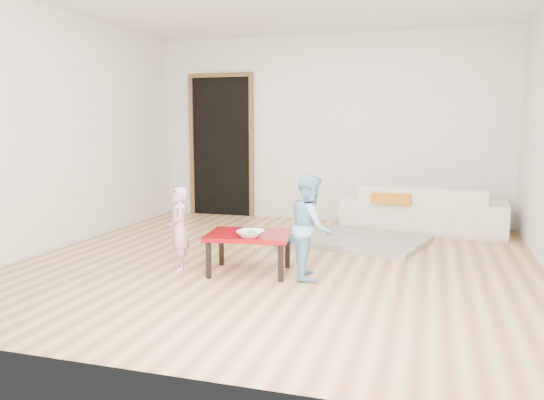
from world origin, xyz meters
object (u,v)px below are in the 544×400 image
at_px(sofa, 423,208).
at_px(bowl, 251,234).
at_px(basin, 283,238).
at_px(child_pink, 179,229).
at_px(child_blue, 311,227).
at_px(red_table, 249,253).

bearing_deg(sofa, bowl, 67.13).
height_order(bowl, basin, bowl).
xyz_separation_m(child_pink, child_blue, (1.23, 0.11, 0.07)).
relative_size(sofa, red_table, 2.71).
height_order(child_blue, basin, child_blue).
xyz_separation_m(bowl, child_pink, (-0.73, 0.06, -0.01)).
distance_m(child_pink, basin, 1.51).
distance_m(sofa, red_table, 2.92).
xyz_separation_m(bowl, child_blue, (0.50, 0.17, 0.06)).
bearing_deg(child_blue, red_table, 77.84).
relative_size(red_table, child_pink, 0.95).
relative_size(bowl, child_blue, 0.26).
xyz_separation_m(red_table, child_pink, (-0.67, -0.09, 0.21)).
bearing_deg(sofa, child_pink, 55.64).
xyz_separation_m(child_pink, basin, (0.63, 1.34, -0.33)).
bearing_deg(child_blue, bowl, 94.31).
height_order(sofa, red_table, sofa).
bearing_deg(child_blue, child_pink, 80.43).
bearing_deg(child_pink, child_blue, 64.12).
bearing_deg(sofa, basin, 44.91).
bearing_deg(basin, sofa, 39.57).
distance_m(sofa, basin, 1.99).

